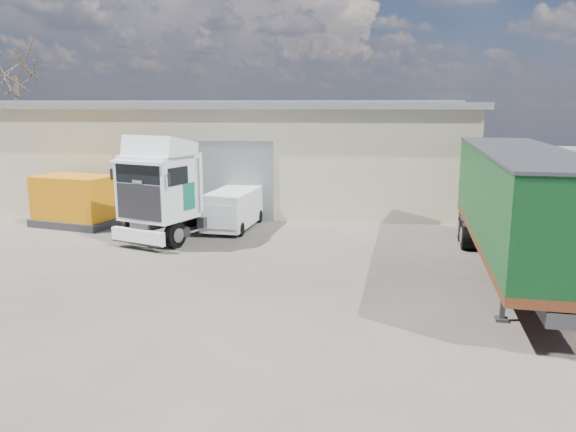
# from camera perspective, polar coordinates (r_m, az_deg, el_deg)

# --- Properties ---
(ground) EXTENTS (120.00, 120.00, 0.00)m
(ground) POSITION_cam_1_polar(r_m,az_deg,el_deg) (16.00, -6.30, -7.81)
(ground) COLOR #2A2722
(ground) RESTS_ON ground
(warehouse) EXTENTS (30.60, 12.60, 5.42)m
(warehouse) POSITION_cam_1_polar(r_m,az_deg,el_deg) (32.24, -10.73, 6.55)
(warehouse) COLOR #BFB093
(warehouse) RESTS_ON ground
(brick_boundary_wall) EXTENTS (0.35, 26.00, 2.50)m
(brick_boundary_wall) POSITION_cam_1_polar(r_m,az_deg,el_deg) (22.64, 27.19, -0.06)
(brick_boundary_wall) COLOR #984426
(brick_boundary_wall) RESTS_ON ground
(bare_tree) EXTENTS (4.00, 4.00, 9.60)m
(bare_tree) POSITION_cam_1_polar(r_m,az_deg,el_deg) (40.88, -26.11, 13.97)
(bare_tree) COLOR #382B21
(bare_tree) RESTS_ON ground
(tractor_unit) EXTENTS (4.39, 6.44, 4.12)m
(tractor_unit) POSITION_cam_1_polar(r_m,az_deg,el_deg) (22.29, -11.70, 2.06)
(tractor_unit) COLOR black
(tractor_unit) RESTS_ON ground
(box_trailer) EXTENTS (3.68, 12.00, 3.93)m
(box_trailer) POSITION_cam_1_polar(r_m,az_deg,el_deg) (18.16, 22.35, 1.49)
(box_trailer) COLOR #2D2D30
(box_trailer) RESTS_ON ground
(panel_van) EXTENTS (2.07, 4.14, 1.63)m
(panel_van) POSITION_cam_1_polar(r_m,az_deg,el_deg) (23.86, -5.68, 0.67)
(panel_van) COLOR black
(panel_van) RESTS_ON ground
(orange_skip) EXTENTS (3.93, 2.99, 2.18)m
(orange_skip) POSITION_cam_1_polar(r_m,az_deg,el_deg) (26.11, -20.75, 1.15)
(orange_skip) COLOR #2D2D30
(orange_skip) RESTS_ON ground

